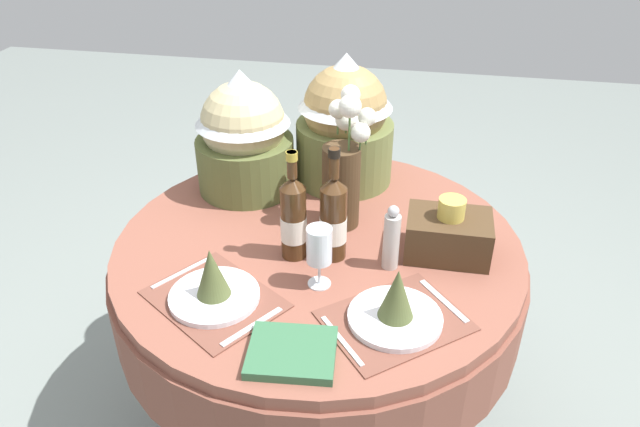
{
  "coord_description": "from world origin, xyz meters",
  "views": [
    {
      "loc": [
        0.29,
        -1.48,
        1.81
      ],
      "look_at": [
        0.0,
        0.03,
        0.85
      ],
      "focal_mm": 33.83,
      "sensor_mm": 36.0,
      "label": 1
    }
  ],
  "objects_px": {
    "place_setting_right": "(396,307)",
    "flower_vase": "(344,167)",
    "dining_table": "(318,282)",
    "wine_bottle_left": "(333,218)",
    "place_setting_left": "(213,286)",
    "wine_bottle_right": "(293,218)",
    "book_on_table": "(292,352)",
    "gift_tub_back_left": "(243,130)",
    "pepper_mill": "(391,239)",
    "gift_tub_back_centre": "(345,117)",
    "woven_basket_side_right": "(448,234)",
    "wine_glass_right": "(319,247)"
  },
  "relations": [
    {
      "from": "place_setting_right",
      "to": "flower_vase",
      "type": "xyz_separation_m",
      "value": [
        -0.2,
        0.44,
        0.15
      ]
    },
    {
      "from": "dining_table",
      "to": "wine_bottle_left",
      "type": "distance_m",
      "value": 0.3
    },
    {
      "from": "place_setting_left",
      "to": "place_setting_right",
      "type": "bearing_deg",
      "value": 0.52
    },
    {
      "from": "wine_bottle_right",
      "to": "flower_vase",
      "type": "bearing_deg",
      "value": 62.25
    },
    {
      "from": "wine_bottle_right",
      "to": "book_on_table",
      "type": "bearing_deg",
      "value": -78.0
    },
    {
      "from": "gift_tub_back_left",
      "to": "pepper_mill",
      "type": "bearing_deg",
      "value": -34.87
    },
    {
      "from": "flower_vase",
      "to": "wine_bottle_left",
      "type": "bearing_deg",
      "value": -89.52
    },
    {
      "from": "dining_table",
      "to": "gift_tub_back_centre",
      "type": "bearing_deg",
      "value": 87.89
    },
    {
      "from": "wine_bottle_left",
      "to": "pepper_mill",
      "type": "xyz_separation_m",
      "value": [
        0.17,
        -0.02,
        -0.04
      ]
    },
    {
      "from": "gift_tub_back_centre",
      "to": "woven_basket_side_right",
      "type": "xyz_separation_m",
      "value": [
        0.37,
        -0.4,
        -0.17
      ]
    },
    {
      "from": "place_setting_right",
      "to": "pepper_mill",
      "type": "xyz_separation_m",
      "value": [
        -0.03,
        0.23,
        0.05
      ]
    },
    {
      "from": "gift_tub_back_centre",
      "to": "woven_basket_side_right",
      "type": "distance_m",
      "value": 0.57
    },
    {
      "from": "dining_table",
      "to": "book_on_table",
      "type": "distance_m",
      "value": 0.51
    },
    {
      "from": "pepper_mill",
      "to": "gift_tub_back_left",
      "type": "distance_m",
      "value": 0.66
    },
    {
      "from": "dining_table",
      "to": "place_setting_right",
      "type": "relative_size",
      "value": 2.94
    },
    {
      "from": "wine_bottle_right",
      "to": "woven_basket_side_right",
      "type": "xyz_separation_m",
      "value": [
        0.44,
        0.09,
        -0.06
      ]
    },
    {
      "from": "dining_table",
      "to": "pepper_mill",
      "type": "distance_m",
      "value": 0.35
    },
    {
      "from": "flower_vase",
      "to": "woven_basket_side_right",
      "type": "bearing_deg",
      "value": -19.72
    },
    {
      "from": "place_setting_right",
      "to": "book_on_table",
      "type": "height_order",
      "value": "place_setting_right"
    },
    {
      "from": "dining_table",
      "to": "gift_tub_back_left",
      "type": "relative_size",
      "value": 2.97
    },
    {
      "from": "pepper_mill",
      "to": "book_on_table",
      "type": "xyz_separation_m",
      "value": [
        -0.19,
        -0.4,
        -0.08
      ]
    },
    {
      "from": "pepper_mill",
      "to": "dining_table",
      "type": "bearing_deg",
      "value": 159.1
    },
    {
      "from": "book_on_table",
      "to": "place_setting_right",
      "type": "bearing_deg",
      "value": 30.81
    },
    {
      "from": "dining_table",
      "to": "flower_vase",
      "type": "distance_m",
      "value": 0.37
    },
    {
      "from": "book_on_table",
      "to": "place_setting_left",
      "type": "bearing_deg",
      "value": 141.31
    },
    {
      "from": "flower_vase",
      "to": "wine_bottle_left",
      "type": "xyz_separation_m",
      "value": [
        0.0,
        -0.19,
        -0.06
      ]
    },
    {
      "from": "dining_table",
      "to": "place_setting_right",
      "type": "xyz_separation_m",
      "value": [
        0.26,
        -0.32,
        0.2
      ]
    },
    {
      "from": "dining_table",
      "to": "wine_bottle_right",
      "type": "relative_size",
      "value": 3.76
    },
    {
      "from": "dining_table",
      "to": "place_setting_left",
      "type": "bearing_deg",
      "value": -124.18
    },
    {
      "from": "pepper_mill",
      "to": "wine_bottle_left",
      "type": "bearing_deg",
      "value": 172.92
    },
    {
      "from": "wine_glass_right",
      "to": "gift_tub_back_centre",
      "type": "bearing_deg",
      "value": 92.56
    },
    {
      "from": "book_on_table",
      "to": "dining_table",
      "type": "bearing_deg",
      "value": 88.18
    },
    {
      "from": "pepper_mill",
      "to": "gift_tub_back_centre",
      "type": "relative_size",
      "value": 0.44
    },
    {
      "from": "flower_vase",
      "to": "gift_tub_back_left",
      "type": "relative_size",
      "value": 1.05
    },
    {
      "from": "place_setting_right",
      "to": "gift_tub_back_centre",
      "type": "relative_size",
      "value": 0.94
    },
    {
      "from": "dining_table",
      "to": "woven_basket_side_right",
      "type": "height_order",
      "value": "woven_basket_side_right"
    },
    {
      "from": "wine_bottle_right",
      "to": "gift_tub_back_centre",
      "type": "xyz_separation_m",
      "value": [
        0.07,
        0.49,
        0.11
      ]
    },
    {
      "from": "place_setting_left",
      "to": "wine_bottle_right",
      "type": "distance_m",
      "value": 0.3
    },
    {
      "from": "place_setting_left",
      "to": "pepper_mill",
      "type": "bearing_deg",
      "value": 27.97
    },
    {
      "from": "dining_table",
      "to": "gift_tub_back_centre",
      "type": "xyz_separation_m",
      "value": [
        0.02,
        0.41,
        0.39
      ]
    },
    {
      "from": "wine_glass_right",
      "to": "pepper_mill",
      "type": "xyz_separation_m",
      "value": [
        0.18,
        0.12,
        -0.03
      ]
    },
    {
      "from": "place_setting_left",
      "to": "place_setting_right",
      "type": "height_order",
      "value": "same"
    },
    {
      "from": "book_on_table",
      "to": "gift_tub_back_centre",
      "type": "bearing_deg",
      "value": 85.58
    },
    {
      "from": "flower_vase",
      "to": "gift_tub_back_left",
      "type": "xyz_separation_m",
      "value": [
        -0.36,
        0.16,
        0.03
      ]
    },
    {
      "from": "book_on_table",
      "to": "gift_tub_back_left",
      "type": "xyz_separation_m",
      "value": [
        -0.34,
        0.77,
        0.21
      ]
    },
    {
      "from": "place_setting_left",
      "to": "gift_tub_back_left",
      "type": "bearing_deg",
      "value": 98.45
    },
    {
      "from": "wine_bottle_right",
      "to": "book_on_table",
      "type": "xyz_separation_m",
      "value": [
        0.09,
        -0.4,
        -0.12
      ]
    },
    {
      "from": "woven_basket_side_right",
      "to": "wine_bottle_left",
      "type": "bearing_deg",
      "value": -167.19
    },
    {
      "from": "place_setting_left",
      "to": "flower_vase",
      "type": "distance_m",
      "value": 0.54
    },
    {
      "from": "pepper_mill",
      "to": "gift_tub_back_centre",
      "type": "bearing_deg",
      "value": 112.93
    }
  ]
}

